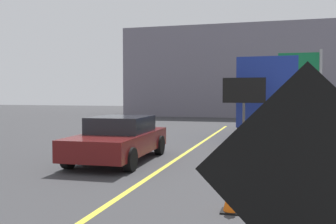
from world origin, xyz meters
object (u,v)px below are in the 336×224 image
roadwork_sign (306,181)px  arrow_board_trailer (244,136)px  box_truck (271,97)px  traffic_cone_curbside (234,150)px  pickup_car (119,139)px  traffic_cone_far_lane (241,164)px  highway_guide_sign (308,73)px  traffic_cone_mid_lane (231,193)px

roadwork_sign → arrow_board_trailer: bearing=96.5°
box_truck → traffic_cone_curbside: size_ratio=10.42×
pickup_car → traffic_cone_far_lane: pickup_car is taller
highway_guide_sign → traffic_cone_far_lane: 18.19m
traffic_cone_mid_lane → traffic_cone_curbside: (-0.48, 5.08, 0.04)m
roadwork_sign → pickup_car: roadwork_sign is taller
box_truck → traffic_cone_far_lane: size_ratio=10.22×
traffic_cone_mid_lane → traffic_cone_curbside: bearing=95.4°
highway_guide_sign → traffic_cone_curbside: highway_guide_sign is taller
box_truck → pickup_car: box_truck is taller
traffic_cone_far_lane → box_truck: bearing=86.8°
traffic_cone_mid_lane → traffic_cone_far_lane: bearing=91.2°
highway_guide_sign → traffic_cone_far_lane: highway_guide_sign is taller
traffic_cone_mid_lane → arrow_board_trailer: bearing=92.9°
highway_guide_sign → traffic_cone_curbside: bearing=-102.1°
traffic_cone_mid_lane → roadwork_sign: bearing=-76.3°
traffic_cone_mid_lane → pickup_car: bearing=132.1°
traffic_cone_far_lane → traffic_cone_curbside: 2.46m
roadwork_sign → arrow_board_trailer: 12.03m
traffic_cone_curbside → pickup_car: bearing=-168.6°
traffic_cone_far_lane → traffic_cone_curbside: size_ratio=1.02×
pickup_car → traffic_cone_mid_lane: size_ratio=6.69×
traffic_cone_curbside → arrow_board_trailer: bearing=88.7°
highway_guide_sign → traffic_cone_mid_lane: (-2.79, -20.37, -3.09)m
arrow_board_trailer → traffic_cone_far_lane: 5.37m
traffic_cone_mid_lane → traffic_cone_curbside: 5.10m
traffic_cone_mid_lane → traffic_cone_far_lane: size_ratio=0.89×
arrow_board_trailer → highway_guide_sign: size_ratio=0.54×
pickup_car → traffic_cone_far_lane: size_ratio=5.96×
traffic_cone_curbside → box_truck: bearing=82.6°
roadwork_sign → traffic_cone_curbside: bearing=99.1°
roadwork_sign → traffic_cone_far_lane: roadwork_sign is taller
pickup_car → traffic_cone_far_lane: bearing=-23.8°
arrow_board_trailer → pickup_car: 5.09m
pickup_car → highway_guide_sign: 17.57m
arrow_board_trailer → traffic_cone_far_lane: size_ratio=3.50×
roadwork_sign → box_truck: 16.63m
arrow_board_trailer → pickup_car: bearing=-134.3°
arrow_board_trailer → box_truck: size_ratio=0.34×
roadwork_sign → pickup_car: (-4.91, 8.28, -0.77)m
box_truck → arrow_board_trailer: bearing=-101.1°
arrow_board_trailer → pickup_car: arrow_board_trailer is taller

